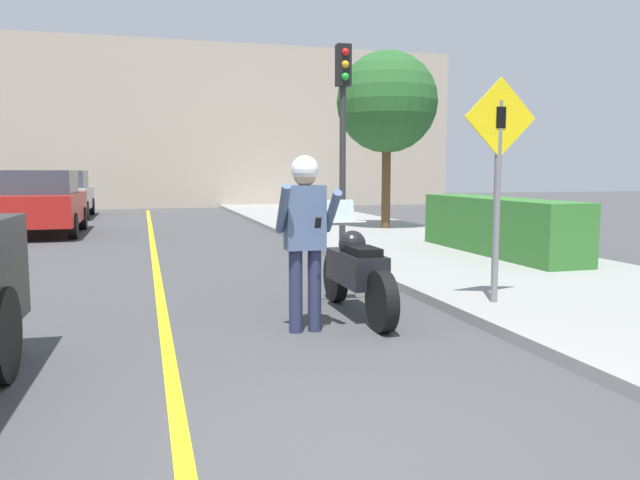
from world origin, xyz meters
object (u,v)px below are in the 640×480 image
person_biker (305,224)px  traffic_light (343,110)px  parked_car_red (43,202)px  motorcycle (356,271)px  crossing_sign (498,169)px  street_tree (387,103)px  parked_car_silver (63,194)px

person_biker → traffic_light: size_ratio=0.47×
parked_car_red → person_biker: bearing=-70.3°
traffic_light → parked_car_red: traffic_light is taller
motorcycle → parked_car_red: size_ratio=0.53×
motorcycle → person_biker: (-0.75, -0.58, 0.62)m
person_biker → parked_car_red: bearing=109.7°
traffic_light → motorcycle: bearing=-106.1°
person_biker → parked_car_red: person_biker is taller
crossing_sign → traffic_light: size_ratio=0.67×
traffic_light → street_tree: size_ratio=0.82×
motorcycle → crossing_sign: (1.61, -0.32, 1.17)m
crossing_sign → parked_car_red: (-6.46, 11.16, -0.83)m
motorcycle → crossing_sign: crossing_sign is taller
crossing_sign → parked_car_red: size_ratio=0.62×
crossing_sign → street_tree: (2.38, 9.38, 1.79)m
parked_car_red → street_tree: bearing=-11.4°
person_biker → traffic_light: (2.07, 5.14, 1.68)m
person_biker → traffic_light: bearing=68.1°
person_biker → parked_car_red: size_ratio=0.43×
crossing_sign → street_tree: 9.84m
motorcycle → parked_car_red: parked_car_red is taller
parked_car_silver → traffic_light: bearing=-63.2°
parked_car_red → parked_car_silver: 6.37m
motorcycle → parked_car_silver: bearing=106.4°
traffic_light → street_tree: bearing=59.2°
person_biker → parked_car_silver: (-4.32, 17.79, -0.27)m
street_tree → motorcycle: bearing=-113.8°
motorcycle → traffic_light: bearing=73.9°
traffic_light → street_tree: (2.69, 4.50, 0.67)m
person_biker → traffic_light: 5.79m
traffic_light → parked_car_silver: size_ratio=0.92×
motorcycle → street_tree: bearing=66.2°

